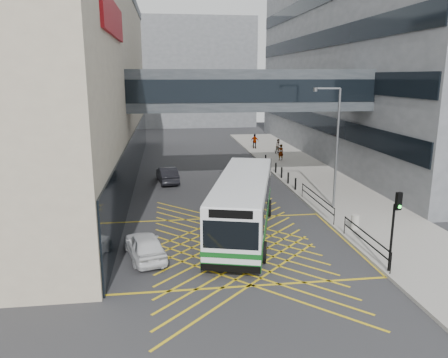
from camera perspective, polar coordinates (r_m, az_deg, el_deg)
name	(u,v)px	position (r m, az deg, el deg)	size (l,w,h in m)	color
ground	(234,246)	(22.82, 1.35, -8.68)	(120.00, 120.00, 0.00)	#333335
building_right	(422,62)	(52.58, 24.42, 13.77)	(24.09, 44.00, 20.00)	slate
building_far	(171,73)	(80.91, -6.89, 13.57)	(28.00, 16.00, 18.00)	slate
skybridge	(249,90)	(33.52, 3.33, 11.51)	(20.00, 4.10, 3.00)	#383D42
pavement	(309,175)	(38.89, 11.05, 0.50)	(6.00, 54.00, 0.16)	#9E9990
box_junction	(234,245)	(22.82, 1.35, -8.67)	(12.00, 9.00, 0.01)	gold
bus	(243,203)	(24.07, 2.54, -3.16)	(5.59, 11.77, 3.22)	white
car_white	(145,245)	(21.43, -10.31, -8.50)	(1.70, 4.15, 1.32)	white
car_dark	(167,175)	(35.97, -7.42, 0.55)	(1.65, 4.21, 1.32)	black
car_silver	(236,173)	(36.27, 1.58, 0.78)	(1.83, 4.33, 1.35)	gray
traffic_light	(395,220)	(20.11, 21.43, -5.06)	(0.29, 0.43, 3.64)	black
street_lamp	(334,140)	(28.77, 14.23, 4.90)	(1.74, 0.54, 7.68)	slate
litter_bin	(355,222)	(25.73, 16.76, -5.36)	(0.46, 0.46, 0.80)	#ADA89E
kerb_railings	(336,214)	(25.75, 14.41, -4.44)	(0.05, 12.54, 1.00)	black
bollards	(279,170)	(37.99, 7.15, 1.16)	(0.14, 10.14, 0.90)	black
pedestrian_a	(281,152)	(44.76, 7.41, 3.48)	(0.65, 0.46, 1.63)	gray
pedestrian_b	(278,146)	(48.72, 7.13, 4.26)	(0.78, 0.45, 1.59)	gray
pedestrian_c	(255,141)	(51.84, 4.04, 4.93)	(1.00, 0.48, 1.69)	gray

